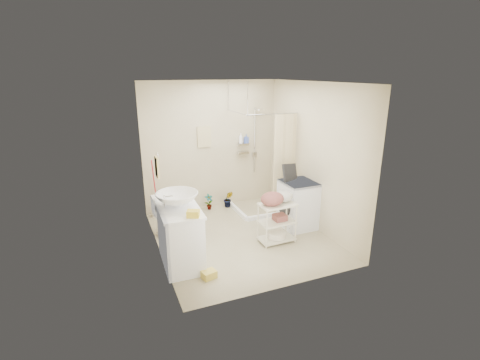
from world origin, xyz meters
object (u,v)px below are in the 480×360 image
Objects in this scene: vanity at (180,236)px; washing_machine at (299,204)px; laundry_rack at (277,219)px; toilet at (174,214)px.

vanity is 1.17× the size of washing_machine.
washing_machine is at bearing 28.53° from laundry_rack.
washing_machine is 0.75m from laundry_rack.
toilet is (0.12, 1.05, -0.09)m from vanity.
toilet is 1.82m from laundry_rack.
washing_machine is at bearing 13.08° from vanity.
laundry_rack is (1.53, -0.98, 0.05)m from toilet.
washing_machine is 1.06× the size of laundry_rack.
laundry_rack is at bearing -150.00° from washing_machine.
vanity is 1.43× the size of toilet.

